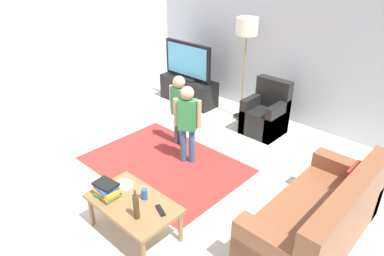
{
  "coord_description": "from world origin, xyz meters",
  "views": [
    {
      "loc": [
        2.81,
        -2.39,
        2.79
      ],
      "look_at": [
        0.0,
        0.6,
        0.65
      ],
      "focal_mm": 32.57,
      "sensor_mm": 36.0,
      "label": 1
    }
  ],
  "objects_px": {
    "child_near_tv": "(179,105)",
    "plate": "(123,185)",
    "book_stack": "(107,190)",
    "tv": "(188,61)",
    "couch": "(321,221)",
    "child_center": "(187,118)",
    "tv_remote": "(160,210)",
    "coffee_table": "(133,205)",
    "floor_lamp": "(247,32)",
    "tv_stand": "(189,91)",
    "armchair": "(266,116)",
    "bottle": "(136,206)",
    "soda_can": "(144,194)"
  },
  "relations": [
    {
      "from": "child_near_tv",
      "to": "book_stack",
      "type": "relative_size",
      "value": 3.94
    },
    {
      "from": "bottle",
      "to": "plate",
      "type": "distance_m",
      "value": 0.58
    },
    {
      "from": "child_center",
      "to": "tv_remote",
      "type": "bearing_deg",
      "value": -56.06
    },
    {
      "from": "child_near_tv",
      "to": "tv_remote",
      "type": "relative_size",
      "value": 6.7
    },
    {
      "from": "coffee_table",
      "to": "couch",
      "type": "bearing_deg",
      "value": 38.69
    },
    {
      "from": "tv",
      "to": "soda_can",
      "type": "height_order",
      "value": "tv"
    },
    {
      "from": "couch",
      "to": "tv_remote",
      "type": "height_order",
      "value": "couch"
    },
    {
      "from": "child_near_tv",
      "to": "child_center",
      "type": "height_order",
      "value": "child_center"
    },
    {
      "from": "book_stack",
      "to": "plate",
      "type": "bearing_deg",
      "value": 95.9
    },
    {
      "from": "child_center",
      "to": "bottle",
      "type": "relative_size",
      "value": 3.52
    },
    {
      "from": "book_stack",
      "to": "tv_remote",
      "type": "bearing_deg",
      "value": 20.47
    },
    {
      "from": "couch",
      "to": "book_stack",
      "type": "xyz_separation_m",
      "value": [
        -1.8,
        -1.35,
        0.21
      ]
    },
    {
      "from": "coffee_table",
      "to": "tv_remote",
      "type": "height_order",
      "value": "tv_remote"
    },
    {
      "from": "floor_lamp",
      "to": "plate",
      "type": "distance_m",
      "value": 3.32
    },
    {
      "from": "child_near_tv",
      "to": "child_center",
      "type": "bearing_deg",
      "value": -32.22
    },
    {
      "from": "couch",
      "to": "tv_remote",
      "type": "distance_m",
      "value": 1.65
    },
    {
      "from": "couch",
      "to": "soda_can",
      "type": "distance_m",
      "value": 1.85
    },
    {
      "from": "child_near_tv",
      "to": "coffee_table",
      "type": "xyz_separation_m",
      "value": [
        1.0,
        -1.69,
        -0.31
      ]
    },
    {
      "from": "child_near_tv",
      "to": "coffee_table",
      "type": "distance_m",
      "value": 1.99
    },
    {
      "from": "bottle",
      "to": "tv_remote",
      "type": "height_order",
      "value": "bottle"
    },
    {
      "from": "book_stack",
      "to": "soda_can",
      "type": "height_order",
      "value": "book_stack"
    },
    {
      "from": "child_near_tv",
      "to": "child_center",
      "type": "relative_size",
      "value": 0.98
    },
    {
      "from": "bottle",
      "to": "coffee_table",
      "type": "bearing_deg",
      "value": 151.39
    },
    {
      "from": "armchair",
      "to": "coffee_table",
      "type": "bearing_deg",
      "value": -85.16
    },
    {
      "from": "tv_stand",
      "to": "plate",
      "type": "height_order",
      "value": "tv_stand"
    },
    {
      "from": "tv_stand",
      "to": "armchair",
      "type": "relative_size",
      "value": 1.33
    },
    {
      "from": "coffee_table",
      "to": "tv",
      "type": "bearing_deg",
      "value": 124.66
    },
    {
      "from": "plate",
      "to": "coffee_table",
      "type": "bearing_deg",
      "value": -18.45
    },
    {
      "from": "couch",
      "to": "floor_lamp",
      "type": "xyz_separation_m",
      "value": [
        -2.42,
        1.95,
        1.25
      ]
    },
    {
      "from": "child_center",
      "to": "book_stack",
      "type": "distance_m",
      "value": 1.59
    },
    {
      "from": "child_center",
      "to": "book_stack",
      "type": "relative_size",
      "value": 4.01
    },
    {
      "from": "tv",
      "to": "armchair",
      "type": "xyz_separation_m",
      "value": [
        1.82,
        -0.02,
        -0.55
      ]
    },
    {
      "from": "armchair",
      "to": "plate",
      "type": "distance_m",
      "value": 2.88
    },
    {
      "from": "tv",
      "to": "couch",
      "type": "xyz_separation_m",
      "value": [
        3.6,
        -1.78,
        -0.56
      ]
    },
    {
      "from": "tv",
      "to": "tv_remote",
      "type": "height_order",
      "value": "tv"
    },
    {
      "from": "bottle",
      "to": "armchair",
      "type": "bearing_deg",
      "value": 98.66
    },
    {
      "from": "child_center",
      "to": "soda_can",
      "type": "relative_size",
      "value": 9.68
    },
    {
      "from": "bottle",
      "to": "tv_remote",
      "type": "distance_m",
      "value": 0.27
    },
    {
      "from": "tv_stand",
      "to": "armchair",
      "type": "height_order",
      "value": "armchair"
    },
    {
      "from": "book_stack",
      "to": "child_near_tv",
      "type": "bearing_deg",
      "value": 111.61
    },
    {
      "from": "child_center",
      "to": "soda_can",
      "type": "bearing_deg",
      "value": -64.53
    },
    {
      "from": "armchair",
      "to": "bottle",
      "type": "relative_size",
      "value": 2.73
    },
    {
      "from": "armchair",
      "to": "tv",
      "type": "bearing_deg",
      "value": 179.42
    },
    {
      "from": "child_center",
      "to": "floor_lamp",
      "type": "bearing_deg",
      "value": 100.34
    },
    {
      "from": "child_center",
      "to": "soda_can",
      "type": "xyz_separation_m",
      "value": [
        0.62,
        -1.31,
        -0.22
      ]
    },
    {
      "from": "armchair",
      "to": "plate",
      "type": "height_order",
      "value": "armchair"
    },
    {
      "from": "couch",
      "to": "plate",
      "type": "height_order",
      "value": "couch"
    },
    {
      "from": "armchair",
      "to": "coffee_table",
      "type": "xyz_separation_m",
      "value": [
        0.25,
        -2.98,
        0.07
      ]
    },
    {
      "from": "tv_remote",
      "to": "book_stack",
      "type": "bearing_deg",
      "value": -137.85
    },
    {
      "from": "child_near_tv",
      "to": "plate",
      "type": "relative_size",
      "value": 5.18
    }
  ]
}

